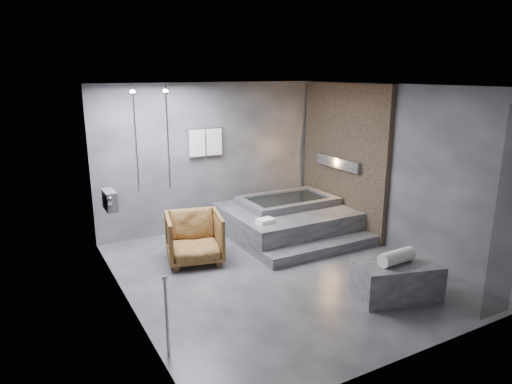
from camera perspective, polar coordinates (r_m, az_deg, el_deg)
room at (r=7.00m, az=4.76°, el=4.42°), size 5.00×5.04×2.82m
tub_deck at (r=8.70m, az=3.77°, el=-3.56°), size 2.20×2.00×0.50m
tub_step at (r=7.84m, az=8.42°, el=-7.03°), size 2.20×0.36×0.18m
concrete_bench at (r=6.58m, az=17.20°, el=-10.48°), size 1.23×0.89×0.50m
driftwood_chair at (r=7.43m, az=-7.72°, el=-5.68°), size 1.04×1.06×0.80m
rolled_towel at (r=6.43m, az=17.17°, el=-7.77°), size 0.54×0.22×0.19m
deck_towel at (r=7.74m, az=1.20°, el=-3.63°), size 0.31×0.24×0.08m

